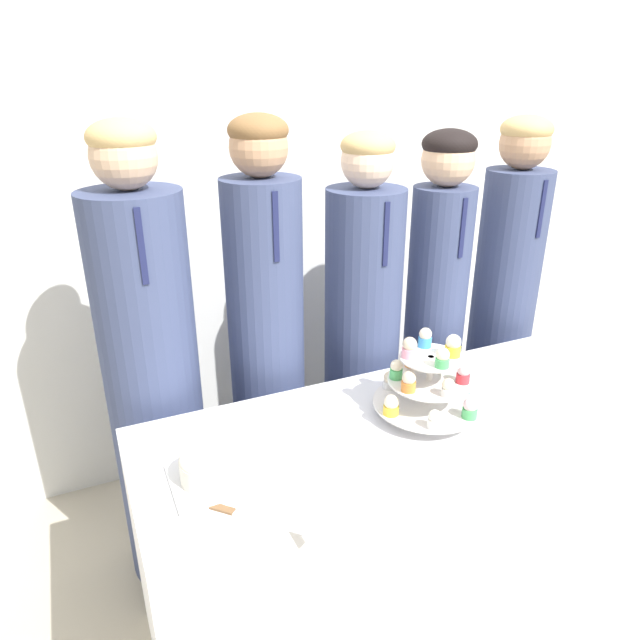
{
  "coord_description": "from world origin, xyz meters",
  "views": [
    {
      "loc": [
        -0.86,
        -0.95,
        1.73
      ],
      "look_at": [
        -0.28,
        0.33,
        1.13
      ],
      "focal_mm": 32.0,
      "sensor_mm": 36.0,
      "label": 1
    }
  ],
  "objects_px": {
    "cake_knife": "(237,514)",
    "student_2": "(361,349)",
    "student_3": "(434,327)",
    "student_4": "(502,314)",
    "student_1": "(267,358)",
    "cupcake_stand": "(429,380)",
    "student_0": "(154,385)",
    "round_cake": "(210,465)"
  },
  "relations": [
    {
      "from": "round_cake",
      "to": "student_4",
      "type": "height_order",
      "value": "student_4"
    },
    {
      "from": "cupcake_stand",
      "to": "student_4",
      "type": "bearing_deg",
      "value": 35.12
    },
    {
      "from": "cake_knife",
      "to": "student_3",
      "type": "distance_m",
      "value": 1.26
    },
    {
      "from": "round_cake",
      "to": "cupcake_stand",
      "type": "distance_m",
      "value": 0.69
    },
    {
      "from": "round_cake",
      "to": "student_2",
      "type": "xyz_separation_m",
      "value": [
        0.74,
        0.56,
        -0.07
      ]
    },
    {
      "from": "round_cake",
      "to": "cake_knife",
      "type": "height_order",
      "value": "round_cake"
    },
    {
      "from": "student_0",
      "to": "cake_knife",
      "type": "bearing_deg",
      "value": -83.35
    },
    {
      "from": "round_cake",
      "to": "student_0",
      "type": "bearing_deg",
      "value": 95.67
    },
    {
      "from": "cupcake_stand",
      "to": "student_0",
      "type": "bearing_deg",
      "value": 145.16
    },
    {
      "from": "cake_knife",
      "to": "student_3",
      "type": "xyz_separation_m",
      "value": [
        1.05,
        0.71,
        0.01
      ]
    },
    {
      "from": "cupcake_stand",
      "to": "student_1",
      "type": "xyz_separation_m",
      "value": [
        -0.34,
        0.52,
        -0.1
      ]
    },
    {
      "from": "cake_knife",
      "to": "student_2",
      "type": "height_order",
      "value": "student_2"
    },
    {
      "from": "student_1",
      "to": "cupcake_stand",
      "type": "bearing_deg",
      "value": -56.83
    },
    {
      "from": "round_cake",
      "to": "student_0",
      "type": "distance_m",
      "value": 0.56
    },
    {
      "from": "cupcake_stand",
      "to": "student_0",
      "type": "relative_size",
      "value": 0.2
    },
    {
      "from": "student_3",
      "to": "student_4",
      "type": "bearing_deg",
      "value": 0.0
    },
    {
      "from": "round_cake",
      "to": "student_3",
      "type": "height_order",
      "value": "student_3"
    },
    {
      "from": "student_4",
      "to": "round_cake",
      "type": "bearing_deg",
      "value": -158.55
    },
    {
      "from": "student_0",
      "to": "student_1",
      "type": "xyz_separation_m",
      "value": [
        0.41,
        -0.0,
        0.02
      ]
    },
    {
      "from": "student_4",
      "to": "cake_knife",
      "type": "bearing_deg",
      "value": -153.22
    },
    {
      "from": "student_3",
      "to": "student_0",
      "type": "bearing_deg",
      "value": 180.0
    },
    {
      "from": "student_0",
      "to": "student_2",
      "type": "relative_size",
      "value": 1.04
    },
    {
      "from": "cupcake_stand",
      "to": "student_3",
      "type": "relative_size",
      "value": 0.21
    },
    {
      "from": "student_1",
      "to": "student_3",
      "type": "relative_size",
      "value": 1.04
    },
    {
      "from": "round_cake",
      "to": "cake_knife",
      "type": "bearing_deg",
      "value": -79.65
    },
    {
      "from": "cupcake_stand",
      "to": "student_1",
      "type": "distance_m",
      "value": 0.63
    },
    {
      "from": "cake_knife",
      "to": "cupcake_stand",
      "type": "bearing_deg",
      "value": 61.13
    },
    {
      "from": "cake_knife",
      "to": "student_2",
      "type": "relative_size",
      "value": 0.15
    },
    {
      "from": "student_3",
      "to": "student_4",
      "type": "height_order",
      "value": "student_4"
    },
    {
      "from": "student_2",
      "to": "student_4",
      "type": "xyz_separation_m",
      "value": [
        0.69,
        -0.0,
        0.03
      ]
    },
    {
      "from": "student_0",
      "to": "student_3",
      "type": "xyz_separation_m",
      "value": [
        1.13,
        -0.0,
        0.01
      ]
    },
    {
      "from": "student_2",
      "to": "student_4",
      "type": "height_order",
      "value": "student_4"
    },
    {
      "from": "cake_knife",
      "to": "student_0",
      "type": "xyz_separation_m",
      "value": [
        -0.08,
        0.71,
        0.0
      ]
    },
    {
      "from": "student_1",
      "to": "student_2",
      "type": "relative_size",
      "value": 1.04
    },
    {
      "from": "student_0",
      "to": "student_2",
      "type": "height_order",
      "value": "student_0"
    },
    {
      "from": "cake_knife",
      "to": "student_3",
      "type": "bearing_deg",
      "value": 79.3
    },
    {
      "from": "cake_knife",
      "to": "student_3",
      "type": "height_order",
      "value": "student_3"
    },
    {
      "from": "student_0",
      "to": "student_1",
      "type": "relative_size",
      "value": 1.0
    },
    {
      "from": "student_3",
      "to": "student_4",
      "type": "relative_size",
      "value": 0.98
    },
    {
      "from": "cupcake_stand",
      "to": "student_3",
      "type": "height_order",
      "value": "student_3"
    },
    {
      "from": "cupcake_stand",
      "to": "student_0",
      "type": "height_order",
      "value": "student_0"
    },
    {
      "from": "student_1",
      "to": "student_4",
      "type": "height_order",
      "value": "student_1"
    }
  ]
}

